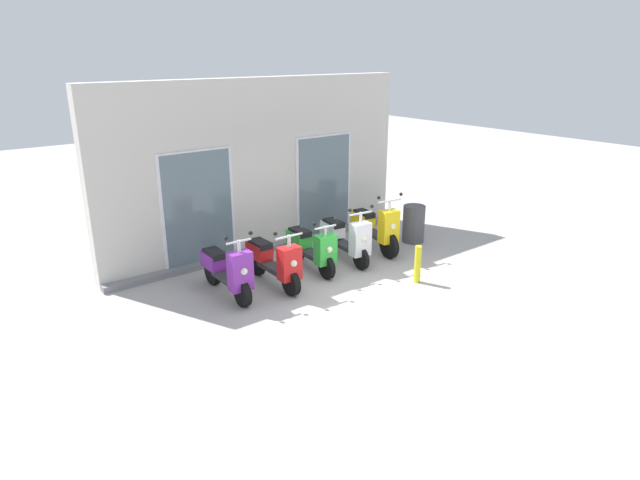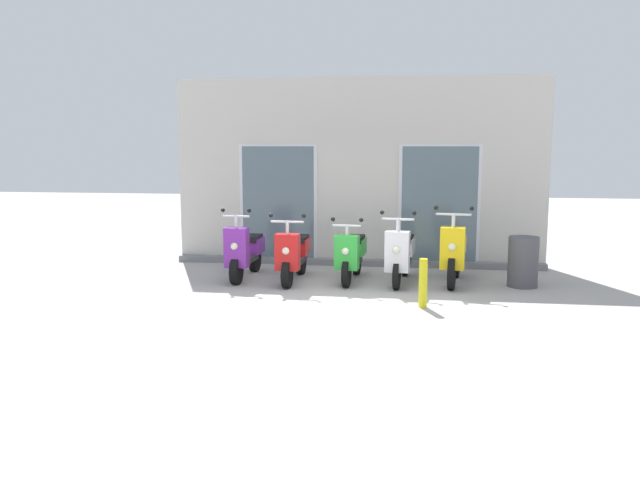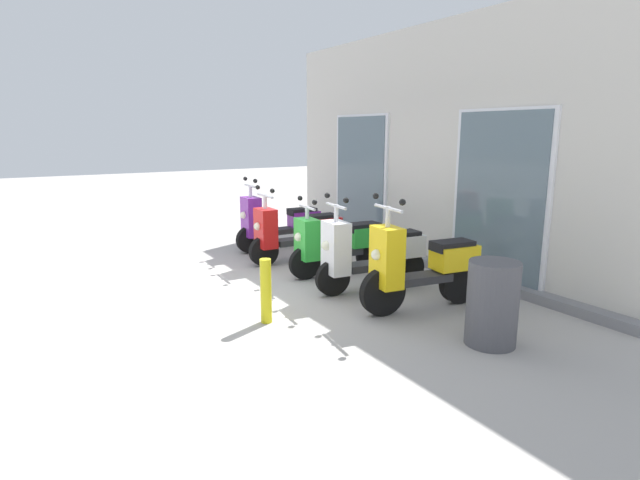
{
  "view_description": "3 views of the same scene",
  "coord_description": "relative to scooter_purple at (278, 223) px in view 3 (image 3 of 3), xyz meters",
  "views": [
    {
      "loc": [
        -5.94,
        -6.53,
        4.06
      ],
      "look_at": [
        -0.31,
        0.63,
        0.88
      ],
      "focal_mm": 30.81,
      "sensor_mm": 36.0,
      "label": 1
    },
    {
      "loc": [
        1.01,
        -9.39,
        2.28
      ],
      "look_at": [
        -0.45,
        0.96,
        0.75
      ],
      "focal_mm": 36.29,
      "sensor_mm": 36.0,
      "label": 2
    },
    {
      "loc": [
        5.93,
        -2.49,
        2.02
      ],
      "look_at": [
        0.33,
        0.87,
        0.61
      ],
      "focal_mm": 28.54,
      "sensor_mm": 36.0,
      "label": 3
    }
  ],
  "objects": [
    {
      "name": "curb_bollard",
      "position": [
        3.01,
        -1.64,
        -0.12
      ],
      "size": [
        0.12,
        0.12,
        0.7
      ],
      "primitive_type": "cylinder",
      "color": "yellow",
      "rests_on": "ground_plane"
    },
    {
      "name": "scooter_green",
      "position": [
        1.84,
        0.03,
        -0.0
      ],
      "size": [
        0.53,
        1.52,
        1.14
      ],
      "color": "black",
      "rests_on": "ground_plane"
    },
    {
      "name": "storefront_facade",
      "position": [
        1.8,
        1.68,
        1.24
      ],
      "size": [
        7.03,
        0.5,
        3.55
      ],
      "color": "beige",
      "rests_on": "ground_plane"
    },
    {
      "name": "scooter_purple",
      "position": [
        0.0,
        0.0,
        0.0
      ],
      "size": [
        0.52,
        1.58,
        1.26
      ],
      "color": "black",
      "rests_on": "ground_plane"
    },
    {
      "name": "scooter_red",
      "position": [
        0.88,
        -0.12,
        -0.01
      ],
      "size": [
        0.61,
        1.61,
        1.21
      ],
      "color": "black",
      "rests_on": "ground_plane"
    },
    {
      "name": "scooter_yellow",
      "position": [
        3.55,
        0.04,
        0.05
      ],
      "size": [
        0.62,
        1.59,
        1.34
      ],
      "color": "black",
      "rests_on": "ground_plane"
    },
    {
      "name": "ground_plane",
      "position": [
        1.8,
        -1.31,
        -0.47
      ],
      "size": [
        40.0,
        40.0,
        0.0
      ],
      "primitive_type": "plane",
      "color": "#A8A39E"
    },
    {
      "name": "scooter_white",
      "position": [
        2.67,
        -0.03,
        0.04
      ],
      "size": [
        0.58,
        1.57,
        1.26
      ],
      "color": "black",
      "rests_on": "ground_plane"
    },
    {
      "name": "trash_bin",
      "position": [
        4.64,
        -0.03,
        -0.06
      ],
      "size": [
        0.48,
        0.48,
        0.82
      ],
      "primitive_type": "cylinder",
      "color": "#4C4C51",
      "rests_on": "ground_plane"
    }
  ]
}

